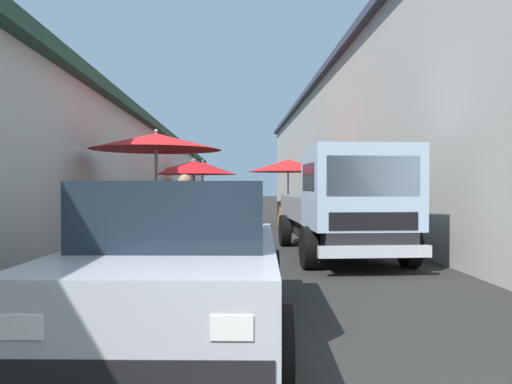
% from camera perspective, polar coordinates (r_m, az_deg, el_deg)
% --- Properties ---
extents(ground, '(90.00, 90.00, 0.00)m').
position_cam_1_polar(ground, '(14.95, -0.73, -4.60)').
color(ground, '#282826').
extents(building_left_whitewash, '(49.80, 7.50, 3.50)m').
position_cam_1_polar(building_left_whitewash, '(18.23, -22.60, 1.86)').
color(building_left_whitewash, beige).
rests_on(building_left_whitewash, ground).
extents(building_right_concrete, '(49.80, 7.50, 6.14)m').
position_cam_1_polar(building_right_concrete, '(18.64, 20.27, 5.91)').
color(building_right_concrete, '#A39E93').
rests_on(building_right_concrete, ground).
extents(fruit_stall_near_left, '(2.74, 2.74, 2.36)m').
position_cam_1_polar(fruit_stall_near_left, '(16.32, 3.86, 2.45)').
color(fruit_stall_near_left, '#9E9EA3').
rests_on(fruit_stall_near_left, ground).
extents(fruit_stall_far_left, '(2.23, 2.23, 2.16)m').
position_cam_1_polar(fruit_stall_far_left, '(13.57, -7.20, 1.65)').
color(fruit_stall_far_left, '#9E9EA3').
rests_on(fruit_stall_far_left, ground).
extents(fruit_stall_near_right, '(2.39, 2.39, 2.45)m').
position_cam_1_polar(fruit_stall_near_right, '(8.97, -11.77, 2.97)').
color(fruit_stall_near_right, '#9E9EA3').
rests_on(fruit_stall_near_right, ground).
extents(fruit_stall_mid_lane, '(2.77, 2.77, 2.47)m').
position_cam_1_polar(fruit_stall_mid_lane, '(19.86, -7.59, 2.41)').
color(fruit_stall_mid_lane, '#9E9EA3').
rests_on(fruit_stall_mid_lane, ground).
extents(fruit_stall_far_right, '(2.43, 2.43, 2.31)m').
position_cam_1_polar(fruit_stall_far_right, '(17.15, -6.29, 2.03)').
color(fruit_stall_far_right, '#9E9EA3').
rests_on(fruit_stall_far_right, ground).
extents(hatchback_car, '(4.00, 2.11, 1.45)m').
position_cam_1_polar(hatchback_car, '(4.72, -8.51, -7.47)').
color(hatchback_car, '#ADAFB5').
rests_on(hatchback_car, ground).
extents(delivery_truck, '(4.96, 2.06, 2.08)m').
position_cam_1_polar(delivery_truck, '(8.95, 11.03, -1.59)').
color(delivery_truck, black).
rests_on(delivery_truck, ground).
extents(vendor_by_crates, '(0.24, 0.64, 1.59)m').
position_cam_1_polar(vendor_by_crates, '(7.63, -8.48, -2.97)').
color(vendor_by_crates, '#665B4C').
rests_on(vendor_by_crates, ground).
extents(vendor_in_shade, '(0.43, 0.57, 1.70)m').
position_cam_1_polar(vendor_in_shade, '(14.84, -10.37, -0.83)').
color(vendor_in_shade, '#232328').
rests_on(vendor_in_shade, ground).
extents(parked_scooter, '(1.68, 0.49, 1.14)m').
position_cam_1_polar(parked_scooter, '(10.69, -12.18, -4.38)').
color(parked_scooter, black).
rests_on(parked_scooter, ground).
extents(plastic_stool, '(0.30, 0.30, 0.43)m').
position_cam_1_polar(plastic_stool, '(12.31, -8.47, -4.25)').
color(plastic_stool, '#194CB2').
rests_on(plastic_stool, ground).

